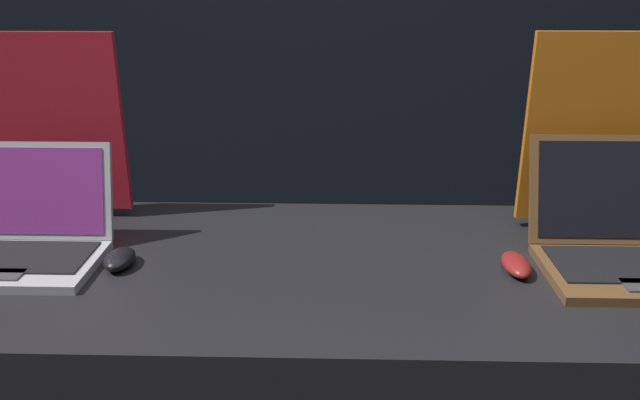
# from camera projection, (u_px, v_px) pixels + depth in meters

# --- Properties ---
(wall_back) EXTENTS (8.00, 0.05, 2.80)m
(wall_back) POSITION_uv_depth(u_px,v_px,m) (328.00, 4.00, 2.77)
(wall_back) COLOR black
(wall_back) RESTS_ON ground_plane
(laptop_front) EXTENTS (0.35, 0.30, 0.24)m
(laptop_front) POSITION_uv_depth(u_px,v_px,m) (24.00, 235.00, 1.41)
(laptop_front) COLOR #B7B7BC
(laptop_front) RESTS_ON display_counter
(mouse_front) EXTENTS (0.06, 0.10, 0.04)m
(mouse_front) POSITION_uv_depth(u_px,v_px,m) (120.00, 259.00, 1.38)
(mouse_front) COLOR black
(mouse_front) RESTS_ON display_counter
(promo_stand_front) EXTENTS (0.32, 0.07, 0.48)m
(promo_stand_front) POSITION_uv_depth(u_px,v_px,m) (61.00, 132.00, 1.59)
(promo_stand_front) COLOR black
(promo_stand_front) RESTS_ON display_counter
(laptop_back) EXTENTS (0.36, 0.35, 0.26)m
(laptop_back) POSITION_uv_depth(u_px,v_px,m) (622.00, 239.00, 1.38)
(laptop_back) COLOR brown
(laptop_back) RESTS_ON display_counter
(mouse_back) EXTENTS (0.06, 0.12, 0.03)m
(mouse_back) POSITION_uv_depth(u_px,v_px,m) (516.00, 264.00, 1.36)
(mouse_back) COLOR maroon
(mouse_back) RESTS_ON display_counter
(promo_stand_back) EXTENTS (0.35, 0.07, 0.49)m
(promo_stand_back) POSITION_uv_depth(u_px,v_px,m) (597.00, 138.00, 1.52)
(promo_stand_back) COLOR black
(promo_stand_back) RESTS_ON display_counter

